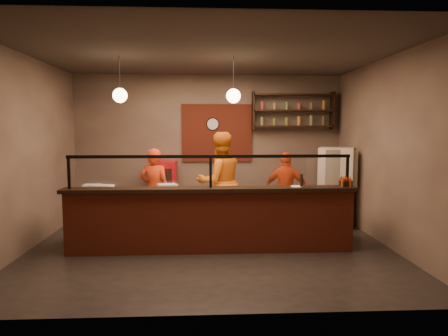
{
  "coord_description": "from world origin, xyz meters",
  "views": [
    {
      "loc": [
        -0.11,
        -6.62,
        2.0
      ],
      "look_at": [
        0.24,
        0.3,
        1.31
      ],
      "focal_mm": 32.0,
      "sensor_mm": 36.0,
      "label": 1
    }
  ],
  "objects": [
    {
      "name": "wall_front",
      "position": [
        0.0,
        -2.5,
        1.6
      ],
      "size": [
        6.0,
        0.0,
        6.0
      ],
      "primitive_type": "plane",
      "rotation": [
        -1.57,
        0.0,
        0.0
      ],
      "color": "#7A6A59",
      "rests_on": "floor"
    },
    {
      "name": "prep_tub_c",
      "position": [
        -1.8,
        0.1,
        0.98
      ],
      "size": [
        0.35,
        0.3,
        0.15
      ],
      "primitive_type": "cube",
      "rotation": [
        0.0,
        0.0,
        -0.2
      ],
      "color": "white",
      "rests_on": "worktop"
    },
    {
      "name": "rolling_pin",
      "position": [
        -0.98,
        0.27,
        0.93
      ],
      "size": [
        0.32,
        0.19,
        0.06
      ],
      "primitive_type": "cylinder",
      "rotation": [
        0.0,
        1.57,
        0.44
      ],
      "color": "yellow",
      "rests_on": "worktop"
    },
    {
      "name": "worktop_cabinet",
      "position": [
        0.0,
        0.2,
        0.42
      ],
      "size": [
        4.6,
        0.75,
        0.85
      ],
      "primitive_type": "cube",
      "color": "gray",
      "rests_on": "floor"
    },
    {
      "name": "prep_tub_b",
      "position": [
        -0.73,
        0.15,
        0.98
      ],
      "size": [
        0.38,
        0.34,
        0.16
      ],
      "primitive_type": "cube",
      "rotation": [
        0.0,
        0.0,
        0.34
      ],
      "color": "silver",
      "rests_on": "worktop"
    },
    {
      "name": "prep_tub_a",
      "position": [
        -2.03,
        0.27,
        0.97
      ],
      "size": [
        0.31,
        0.26,
        0.14
      ],
      "primitive_type": "cube",
      "rotation": [
        0.0,
        0.0,
        0.1
      ],
      "color": "silver",
      "rests_on": "worktop"
    },
    {
      "name": "pendant_left",
      "position": [
        -1.5,
        0.2,
        2.55
      ],
      "size": [
        0.24,
        0.24,
        0.77
      ],
      "color": "black",
      "rests_on": "ceiling"
    },
    {
      "name": "cook_left",
      "position": [
        -1.06,
        1.07,
        0.81
      ],
      "size": [
        0.67,
        0.52,
        1.63
      ],
      "primitive_type": "imported",
      "rotation": [
        0.0,
        0.0,
        2.89
      ],
      "color": "red",
      "rests_on": "floor"
    },
    {
      "name": "wall_clock",
      "position": [
        0.1,
        2.46,
        2.1
      ],
      "size": [
        0.3,
        0.04,
        0.3
      ],
      "primitive_type": "cylinder",
      "rotation": [
        1.57,
        0.0,
        0.0
      ],
      "color": "black",
      "rests_on": "wall_back"
    },
    {
      "name": "pizza_dough",
      "position": [
        0.54,
        0.33,
        0.91
      ],
      "size": [
        0.73,
        0.73,
        0.01
      ],
      "primitive_type": "cylinder",
      "rotation": [
        0.0,
        0.0,
        0.42
      ],
      "color": "beige",
      "rests_on": "worktop"
    },
    {
      "name": "pendant_right",
      "position": [
        0.4,
        0.2,
        2.55
      ],
      "size": [
        0.24,
        0.24,
        0.77
      ],
      "color": "black",
      "rests_on": "ceiling"
    },
    {
      "name": "wall_right",
      "position": [
        3.0,
        0.0,
        1.6
      ],
      "size": [
        0.0,
        5.0,
        5.0
      ],
      "primitive_type": "plane",
      "rotation": [
        1.57,
        0.0,
        -1.57
      ],
      "color": "#7A6A59",
      "rests_on": "floor"
    },
    {
      "name": "wall_back",
      "position": [
        0.0,
        2.5,
        1.6
      ],
      "size": [
        6.0,
        0.0,
        6.0
      ],
      "primitive_type": "plane",
      "rotation": [
        1.57,
        0.0,
        0.0
      ],
      "color": "#7A6A59",
      "rests_on": "floor"
    },
    {
      "name": "cook_right",
      "position": [
        1.55,
        1.27,
        0.77
      ],
      "size": [
        0.97,
        0.62,
        1.53
      ],
      "primitive_type": "imported",
      "rotation": [
        0.0,
        0.0,
        2.85
      ],
      "color": "red",
      "rests_on": "floor"
    },
    {
      "name": "fridge",
      "position": [
        2.6,
        1.37,
        0.81
      ],
      "size": [
        0.86,
        0.84,
        1.61
      ],
      "primitive_type": "cube",
      "rotation": [
        0.0,
        0.0,
        -0.4
      ],
      "color": "silver",
      "rests_on": "floor"
    },
    {
      "name": "cook_mid",
      "position": [
        0.2,
        1.02,
        0.97
      ],
      "size": [
        1.13,
        1.0,
        1.94
      ],
      "primitive_type": "imported",
      "rotation": [
        0.0,
        0.0,
        3.48
      ],
      "color": "orange",
      "rests_on": "floor"
    },
    {
      "name": "ceiling",
      "position": [
        0.0,
        0.0,
        3.2
      ],
      "size": [
        6.0,
        6.0,
        0.0
      ],
      "primitive_type": "plane",
      "rotation": [
        3.14,
        0.0,
        0.0
      ],
      "color": "#3C352F",
      "rests_on": "wall_back"
    },
    {
      "name": "sneeze_guard",
      "position": [
        0.0,
        -0.3,
        1.37
      ],
      "size": [
        4.5,
        0.05,
        0.52
      ],
      "color": "white",
      "rests_on": "counter_ledge"
    },
    {
      "name": "wall_left",
      "position": [
        -3.0,
        0.0,
        1.6
      ],
      "size": [
        0.0,
        5.0,
        5.0
      ],
      "primitive_type": "plane",
      "rotation": [
        1.57,
        0.0,
        1.57
      ],
      "color": "#7A6A59",
      "rests_on": "floor"
    },
    {
      "name": "wall_shelving",
      "position": [
        1.9,
        2.32,
        2.4
      ],
      "size": [
        1.84,
        0.28,
        0.85
      ],
      "color": "black",
      "rests_on": "wall_back"
    },
    {
      "name": "pepper_mill",
      "position": [
        1.46,
        -0.34,
        1.17
      ],
      "size": [
        0.06,
        0.06,
        0.21
      ],
      "primitive_type": "cylinder",
      "rotation": [
        0.0,
        0.0,
        -0.23
      ],
      "color": "black",
      "rests_on": "counter_ledge"
    },
    {
      "name": "red_cooler",
      "position": [
        -0.99,
        2.15,
        0.65
      ],
      "size": [
        0.57,
        0.53,
        1.29
      ],
      "primitive_type": "cube",
      "rotation": [
        0.0,
        0.0,
        -0.04
      ],
      "color": "#B60C14",
      "rests_on": "floor"
    },
    {
      "name": "floor",
      "position": [
        0.0,
        0.0,
        0.0
      ],
      "size": [
        6.0,
        6.0,
        0.0
      ],
      "primitive_type": "plane",
      "color": "black",
      "rests_on": "ground"
    },
    {
      "name": "worktop",
      "position": [
        0.0,
        0.2,
        0.88
      ],
      "size": [
        4.6,
        0.75,
        0.05
      ],
      "primitive_type": "cube",
      "color": "silver",
      "rests_on": "worktop_cabinet"
    },
    {
      "name": "small_plate",
      "position": [
        1.4,
        -0.29,
        1.07
      ],
      "size": [
        0.22,
        0.22,
        0.01
      ],
      "primitive_type": "cylinder",
      "rotation": [
        0.0,
        0.0,
        -0.12
      ],
      "color": "white",
      "rests_on": "counter_ledge"
    },
    {
      "name": "brick_patch",
      "position": [
        0.2,
        2.47,
        1.9
      ],
      "size": [
        1.6,
        0.04,
        1.3
      ],
      "primitive_type": "cube",
      "color": "maroon",
      "rests_on": "wall_back"
    },
    {
      "name": "service_counter",
      "position": [
        0.0,
        -0.3,
        0.5
      ],
      "size": [
        4.6,
        0.25,
        1.0
      ],
      "primitive_type": "cube",
      "color": "maroon",
      "rests_on": "floor"
    },
    {
      "name": "counter_ledge",
      "position": [
        0.0,
        -0.3,
        1.03
      ],
      "size": [
        4.7,
        0.37,
        0.06
      ],
      "primitive_type": "cube",
      "color": "black",
      "rests_on": "service_counter"
    },
    {
      "name": "condiment_caddy",
      "position": [
        2.2,
        -0.29,
        1.11
      ],
      "size": [
        0.2,
        0.17,
        0.09
      ],
      "primitive_type": "cube",
      "rotation": [
        0.0,
        0.0,
        0.26
      ],
      "color": "black",
      "rests_on": "counter_ledge"
    }
  ]
}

